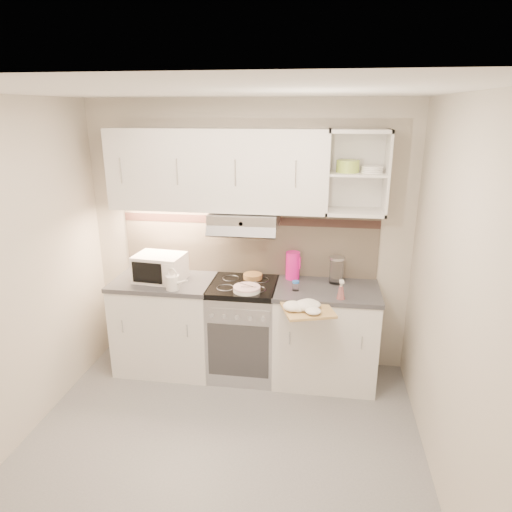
{
  "coord_description": "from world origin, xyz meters",
  "views": [
    {
      "loc": [
        0.67,
        -2.68,
        2.4
      ],
      "look_at": [
        0.14,
        0.95,
        1.22
      ],
      "focal_mm": 32.0,
      "sensor_mm": 36.0,
      "label": 1
    }
  ],
  "objects_px": {
    "glass_jar": "(336,270)",
    "spray_bottle": "(341,291)",
    "electric_range": "(244,329)",
    "watering_can": "(173,282)",
    "plate_stack": "(247,289)",
    "pink_pitcher": "(293,265)",
    "microwave": "(160,268)",
    "cutting_board": "(308,310)"
  },
  "relations": [
    {
      "from": "watering_can",
      "to": "glass_jar",
      "type": "height_order",
      "value": "glass_jar"
    },
    {
      "from": "plate_stack",
      "to": "pink_pitcher",
      "type": "distance_m",
      "value": 0.53
    },
    {
      "from": "electric_range",
      "to": "watering_can",
      "type": "bearing_deg",
      "value": -158.94
    },
    {
      "from": "pink_pitcher",
      "to": "cutting_board",
      "type": "distance_m",
      "value": 0.66
    },
    {
      "from": "pink_pitcher",
      "to": "plate_stack",
      "type": "bearing_deg",
      "value": -125.93
    },
    {
      "from": "glass_jar",
      "to": "spray_bottle",
      "type": "distance_m",
      "value": 0.37
    },
    {
      "from": "microwave",
      "to": "spray_bottle",
      "type": "relative_size",
      "value": 2.57
    },
    {
      "from": "watering_can",
      "to": "microwave",
      "type": "bearing_deg",
      "value": 156.51
    },
    {
      "from": "electric_range",
      "to": "spray_bottle",
      "type": "distance_m",
      "value": 1.03
    },
    {
      "from": "plate_stack",
      "to": "pink_pitcher",
      "type": "relative_size",
      "value": 0.92
    },
    {
      "from": "microwave",
      "to": "watering_can",
      "type": "distance_m",
      "value": 0.28
    },
    {
      "from": "glass_jar",
      "to": "spray_bottle",
      "type": "relative_size",
      "value": 1.37
    },
    {
      "from": "spray_bottle",
      "to": "microwave",
      "type": "bearing_deg",
      "value": 166.1
    },
    {
      "from": "microwave",
      "to": "plate_stack",
      "type": "xyz_separation_m",
      "value": [
        0.83,
        -0.15,
        -0.1
      ]
    },
    {
      "from": "electric_range",
      "to": "cutting_board",
      "type": "distance_m",
      "value": 0.84
    },
    {
      "from": "microwave",
      "to": "plate_stack",
      "type": "height_order",
      "value": "microwave"
    },
    {
      "from": "microwave",
      "to": "watering_can",
      "type": "xyz_separation_m",
      "value": [
        0.19,
        -0.2,
        -0.05
      ]
    },
    {
      "from": "pink_pitcher",
      "to": "spray_bottle",
      "type": "relative_size",
      "value": 1.43
    },
    {
      "from": "glass_jar",
      "to": "pink_pitcher",
      "type": "bearing_deg",
      "value": 171.59
    },
    {
      "from": "pink_pitcher",
      "to": "spray_bottle",
      "type": "bearing_deg",
      "value": -35.33
    },
    {
      "from": "glass_jar",
      "to": "cutting_board",
      "type": "bearing_deg",
      "value": -112.18
    },
    {
      "from": "electric_range",
      "to": "watering_can",
      "type": "xyz_separation_m",
      "value": [
        -0.58,
        -0.22,
        0.52
      ]
    },
    {
      "from": "electric_range",
      "to": "spray_bottle",
      "type": "relative_size",
      "value": 4.99
    },
    {
      "from": "pink_pitcher",
      "to": "glass_jar",
      "type": "relative_size",
      "value": 1.04
    },
    {
      "from": "pink_pitcher",
      "to": "spray_bottle",
      "type": "height_order",
      "value": "pink_pitcher"
    },
    {
      "from": "watering_can",
      "to": "spray_bottle",
      "type": "height_order",
      "value": "watering_can"
    },
    {
      "from": "watering_can",
      "to": "spray_bottle",
      "type": "xyz_separation_m",
      "value": [
        1.44,
        0.0,
        -0.0
      ]
    },
    {
      "from": "watering_can",
      "to": "plate_stack",
      "type": "height_order",
      "value": "watering_can"
    },
    {
      "from": "plate_stack",
      "to": "glass_jar",
      "type": "xyz_separation_m",
      "value": [
        0.77,
        0.31,
        0.1
      ]
    },
    {
      "from": "electric_range",
      "to": "plate_stack",
      "type": "xyz_separation_m",
      "value": [
        0.06,
        -0.17,
        0.47
      ]
    },
    {
      "from": "microwave",
      "to": "plate_stack",
      "type": "bearing_deg",
      "value": -4.55
    },
    {
      "from": "electric_range",
      "to": "microwave",
      "type": "bearing_deg",
      "value": -178.56
    },
    {
      "from": "spray_bottle",
      "to": "cutting_board",
      "type": "xyz_separation_m",
      "value": [
        -0.26,
        -0.2,
        -0.1
      ]
    },
    {
      "from": "microwave",
      "to": "cutting_board",
      "type": "bearing_deg",
      "value": -10.54
    },
    {
      "from": "pink_pitcher",
      "to": "electric_range",
      "type": "bearing_deg",
      "value": -145.99
    },
    {
      "from": "microwave",
      "to": "glass_jar",
      "type": "relative_size",
      "value": 1.87
    },
    {
      "from": "electric_range",
      "to": "microwave",
      "type": "height_order",
      "value": "microwave"
    },
    {
      "from": "spray_bottle",
      "to": "glass_jar",
      "type": "bearing_deg",
      "value": 88.27
    },
    {
      "from": "electric_range",
      "to": "microwave",
      "type": "distance_m",
      "value": 0.96
    },
    {
      "from": "watering_can",
      "to": "plate_stack",
      "type": "distance_m",
      "value": 0.64
    },
    {
      "from": "microwave",
      "to": "spray_bottle",
      "type": "distance_m",
      "value": 1.64
    },
    {
      "from": "electric_range",
      "to": "pink_pitcher",
      "type": "xyz_separation_m",
      "value": [
        0.43,
        0.2,
        0.58
      ]
    }
  ]
}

